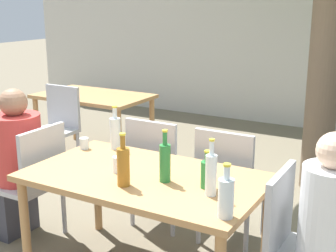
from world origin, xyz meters
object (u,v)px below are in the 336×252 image
object	(u,v)px
patio_chair_0	(34,177)
person_seated_0	(11,170)
green_bottle_4	(207,173)
dining_table_back	(93,102)
drinking_glass_1	(118,164)
water_bottle_1	(226,197)
water_bottle_5	(115,132)
green_bottle_0	(165,162)
dining_table_front	(145,186)
patio_chair_1	(298,243)
water_bottle_3	(211,174)
drinking_glass_0	(84,143)
patio_chair_2	(158,166)
amber_bottle_2	(123,165)
patio_chair_4	(57,123)
patio_chair_3	(229,180)

from	to	relation	value
patio_chair_0	person_seated_0	bearing A→B (deg)	-90.00
green_bottle_4	dining_table_back	bearing A→B (deg)	141.23
drinking_glass_1	water_bottle_1	bearing A→B (deg)	-16.60
water_bottle_5	drinking_glass_1	bearing A→B (deg)	-52.45
green_bottle_0	dining_table_front	bearing A→B (deg)	169.28
patio_chair_1	water_bottle_3	xyz separation A→B (m)	(-0.49, -0.08, 0.34)
dining_table_back	drinking_glass_0	world-z (taller)	drinking_glass_0
patio_chair_2	amber_bottle_2	bearing A→B (deg)	108.14
person_seated_0	water_bottle_3	bearing A→B (deg)	87.24
water_bottle_5	drinking_glass_0	bearing A→B (deg)	-148.64
drinking_glass_1	green_bottle_0	bearing A→B (deg)	2.24
water_bottle_5	patio_chair_1	bearing A→B (deg)	-13.55
patio_chair_1	drinking_glass_0	size ratio (longest dim) A/B	10.97
patio_chair_4	drinking_glass_1	xyz separation A→B (m)	(1.76, -1.32, 0.26)
dining_table_front	patio_chair_3	xyz separation A→B (m)	(0.30, 0.67, -0.13)
water_bottle_3	drinking_glass_1	distance (m)	0.68
green_bottle_4	drinking_glass_1	bearing A→B (deg)	-175.22
amber_bottle_2	patio_chair_0	bearing A→B (deg)	167.81
patio_chair_3	drinking_glass_0	world-z (taller)	patio_chair_3
patio_chair_2	drinking_glass_0	world-z (taller)	patio_chair_2
green_bottle_0	person_seated_0	bearing A→B (deg)	178.68
patio_chair_1	dining_table_front	bearing A→B (deg)	90.00
drinking_glass_0	drinking_glass_1	xyz separation A→B (m)	(0.51, -0.28, 0.01)
green_bottle_4	person_seated_0	bearing A→B (deg)	-179.82
patio_chair_3	amber_bottle_2	distance (m)	0.99
person_seated_0	water_bottle_5	bearing A→B (deg)	115.50
dining_table_front	water_bottle_3	distance (m)	0.55
patio_chair_0	drinking_glass_1	bearing A→B (deg)	86.81
patio_chair_4	green_bottle_4	xyz separation A→B (m)	(2.36, -1.27, 0.30)
patio_chair_4	green_bottle_0	xyz separation A→B (m)	(2.10, -1.30, 0.33)
drinking_glass_1	dining_table_front	bearing A→B (deg)	14.65
patio_chair_1	green_bottle_4	size ratio (longest dim) A/B	3.96
patio_chair_3	patio_chair_2	bearing A→B (deg)	0.00
green_bottle_0	amber_bottle_2	xyz separation A→B (m)	(-0.18, -0.18, -0.00)
dining_table_back	patio_chair_3	world-z (taller)	patio_chair_3
patio_chair_2	green_bottle_0	world-z (taller)	green_bottle_0
drinking_glass_0	dining_table_back	bearing A→B (deg)	126.83
patio_chair_1	drinking_glass_1	size ratio (longest dim) A/B	8.73
dining_table_front	water_bottle_5	size ratio (longest dim) A/B	4.65
patio_chair_4	drinking_glass_0	bearing A→B (deg)	-39.74
dining_table_back	water_bottle_5	distance (m)	2.13
patio_chair_3	drinking_glass_1	distance (m)	0.90
patio_chair_0	patio_chair_3	bearing A→B (deg)	117.58
patio_chair_3	water_bottle_5	world-z (taller)	water_bottle_5
patio_chair_4	drinking_glass_1	size ratio (longest dim) A/B	8.73
patio_chair_4	person_seated_0	xyz separation A→B (m)	(0.71, -1.27, 0.01)
patio_chair_0	patio_chair_1	size ratio (longest dim) A/B	1.00
amber_bottle_2	water_bottle_3	bearing A→B (deg)	14.04
amber_bottle_2	green_bottle_4	world-z (taller)	amber_bottle_2
patio_chair_4	patio_chair_2	bearing A→B (deg)	-20.16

